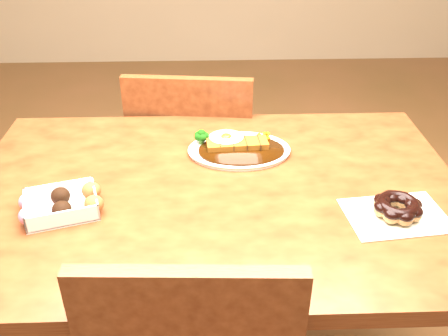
{
  "coord_description": "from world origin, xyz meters",
  "views": [
    {
      "loc": [
        -0.02,
        -1.0,
        1.42
      ],
      "look_at": [
        0.02,
        -0.01,
        0.81
      ],
      "focal_mm": 40.0,
      "sensor_mm": 36.0,
      "label": 1
    }
  ],
  "objects_px": {
    "katsu_curry_plate": "(237,148)",
    "table": "(216,220)",
    "donut_box": "(61,204)",
    "pon_de_ring": "(397,208)",
    "chair_far": "(195,167)"
  },
  "relations": [
    {
      "from": "katsu_curry_plate",
      "to": "table",
      "type": "bearing_deg",
      "value": -109.92
    },
    {
      "from": "table",
      "to": "katsu_curry_plate",
      "type": "distance_m",
      "value": 0.21
    },
    {
      "from": "table",
      "to": "donut_box",
      "type": "distance_m",
      "value": 0.38
    },
    {
      "from": "katsu_curry_plate",
      "to": "donut_box",
      "type": "relative_size",
      "value": 1.41
    },
    {
      "from": "pon_de_ring",
      "to": "chair_far",
      "type": "bearing_deg",
      "value": 124.91
    },
    {
      "from": "chair_far",
      "to": "table",
      "type": "bearing_deg",
      "value": 103.15
    },
    {
      "from": "chair_far",
      "to": "pon_de_ring",
      "type": "relative_size",
      "value": 3.69
    },
    {
      "from": "katsu_curry_plate",
      "to": "pon_de_ring",
      "type": "xyz_separation_m",
      "value": [
        0.34,
        -0.3,
        0.01
      ]
    },
    {
      "from": "donut_box",
      "to": "katsu_curry_plate",
      "type": "bearing_deg",
      "value": 31.98
    },
    {
      "from": "pon_de_ring",
      "to": "table",
      "type": "bearing_deg",
      "value": 162.43
    },
    {
      "from": "katsu_curry_plate",
      "to": "pon_de_ring",
      "type": "height_order",
      "value": "katsu_curry_plate"
    },
    {
      "from": "katsu_curry_plate",
      "to": "donut_box",
      "type": "bearing_deg",
      "value": -148.02
    },
    {
      "from": "katsu_curry_plate",
      "to": "chair_far",
      "type": "bearing_deg",
      "value": 109.07
    },
    {
      "from": "chair_far",
      "to": "donut_box",
      "type": "distance_m",
      "value": 0.74
    },
    {
      "from": "chair_far",
      "to": "katsu_curry_plate",
      "type": "xyz_separation_m",
      "value": [
        0.13,
        -0.36,
        0.29
      ]
    }
  ]
}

